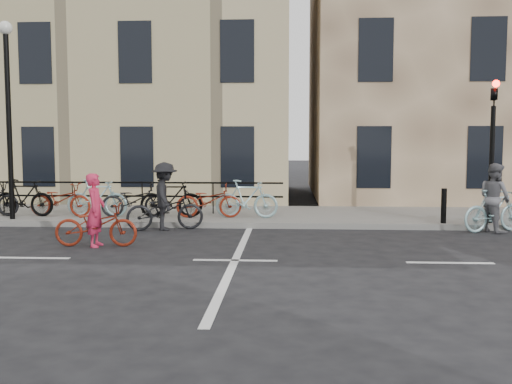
# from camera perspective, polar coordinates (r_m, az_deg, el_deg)

# --- Properties ---
(ground) EXTENTS (120.00, 120.00, 0.00)m
(ground) POSITION_cam_1_polar(r_m,az_deg,el_deg) (10.86, -2.11, -6.87)
(ground) COLOR black
(ground) RESTS_ON ground
(sidewalk) EXTENTS (46.00, 4.00, 0.15)m
(sidewalk) POSITION_cam_1_polar(r_m,az_deg,el_deg) (17.45, -13.42, -2.24)
(sidewalk) COLOR slate
(sidewalk) RESTS_ON ground
(building_east) EXTENTS (14.00, 10.00, 12.00)m
(building_east) POSITION_cam_1_polar(r_m,az_deg,el_deg) (25.20, 22.39, 13.57)
(building_east) COLOR #82684E
(building_east) RESTS_ON sidewalk
(building_west) EXTENTS (20.00, 10.00, 10.00)m
(building_west) POSITION_cam_1_polar(r_m,az_deg,el_deg) (25.78, -19.98, 11.20)
(building_west) COLOR #CFB98B
(building_west) RESTS_ON sidewalk
(traffic_light) EXTENTS (0.18, 0.30, 3.90)m
(traffic_light) POSITION_cam_1_polar(r_m,az_deg,el_deg) (15.80, 22.59, 5.42)
(traffic_light) COLOR black
(traffic_light) RESTS_ON sidewalk
(lamp_post) EXTENTS (0.36, 0.36, 5.28)m
(lamp_post) POSITION_cam_1_polar(r_m,az_deg,el_deg) (16.80, -23.56, 8.88)
(lamp_post) COLOR black
(lamp_post) RESTS_ON sidewalk
(bollard_east) EXTENTS (0.14, 0.14, 0.90)m
(bollard_east) POSITION_cam_1_polar(r_m,az_deg,el_deg) (15.44, 18.26, -1.32)
(bollard_east) COLOR black
(bollard_east) RESTS_ON sidewalk
(parked_bikes) EXTENTS (9.35, 1.23, 1.05)m
(parked_bikes) POSITION_cam_1_polar(r_m,az_deg,el_deg) (16.43, -13.98, -0.69)
(parked_bikes) COLOR black
(parked_bikes) RESTS_ON sidewalk
(cyclist_pink) EXTENTS (1.79, 0.70, 1.57)m
(cyclist_pink) POSITION_cam_1_polar(r_m,az_deg,el_deg) (12.68, -15.72, -2.83)
(cyclist_pink) COLOR maroon
(cyclist_pink) RESTS_ON ground
(cyclist_grey) EXTENTS (1.83, 1.13, 1.72)m
(cyclist_grey) POSITION_cam_1_polar(r_m,az_deg,el_deg) (15.34, 22.73, -1.15)
(cyclist_grey) COLOR #98C3C8
(cyclist_grey) RESTS_ON ground
(cyclist_dark) EXTENTS (2.06, 1.26, 1.73)m
(cyclist_dark) POSITION_cam_1_polar(r_m,az_deg,el_deg) (14.66, -9.10, -1.14)
(cyclist_dark) COLOR black
(cyclist_dark) RESTS_ON ground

